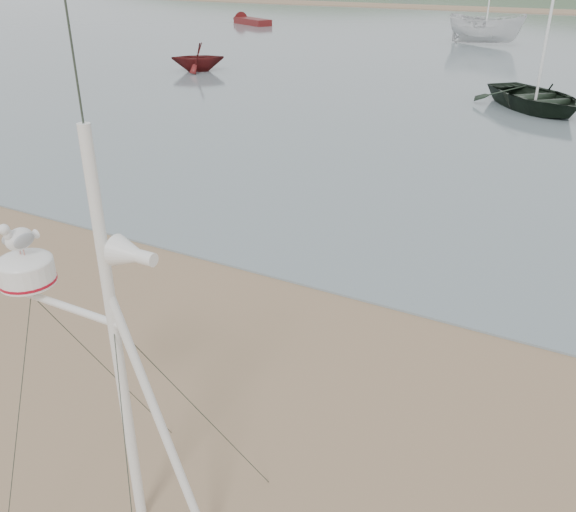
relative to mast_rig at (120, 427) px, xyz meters
The scene contains 6 objects.
ground 2.09m from the mast_rig, 136.19° to the left, with size 560.00×560.00×0.00m, color #876A4E.
mast_rig is the anchor object (origin of this frame).
boat_dark 21.44m from the mast_rig, 88.44° to the left, with size 3.33×0.97×4.66m, color black.
boat_red 27.41m from the mast_rig, 124.91° to the left, with size 2.24×1.37×2.60m, color #591414.
boat_white 40.27m from the mast_rig, 97.75° to the left, with size 1.96×2.01×5.21m, color silver.
dinghy_red_far 52.34m from the mast_rig, 121.16° to the left, with size 5.51×3.74×1.34m.
Camera 1 is at (4.76, -4.32, 5.16)m, focal length 38.00 mm.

